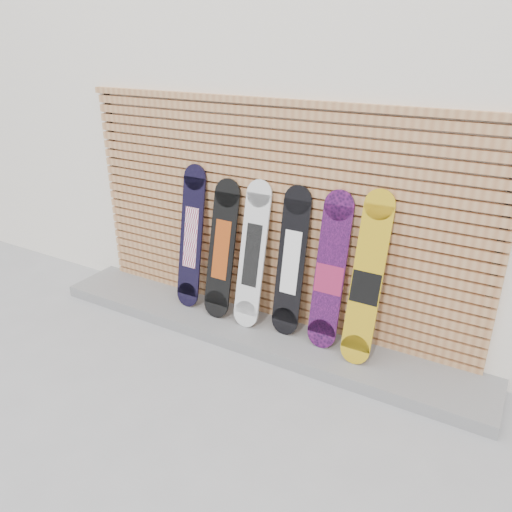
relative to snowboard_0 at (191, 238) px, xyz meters
The scene contains 10 objects.
ground 1.53m from the snowboard_0, 38.72° to the right, with size 80.00×80.00×0.00m, color #99999C.
building 3.23m from the snowboard_0, 61.22° to the left, with size 12.00×5.00×3.60m, color white.
concrete_step 1.17m from the snowboard_0, ahead, with size 4.60×0.70×0.12m, color gray.
slat_wall 0.92m from the snowboard_0, 12.07° to the left, with size 4.26×0.08×2.29m.
snowboard_0 is the anchor object (origin of this frame).
snowboard_1 0.40m from the snowboard_0, ahead, with size 0.29×0.35×1.41m.
snowboard_2 0.75m from the snowboard_0, ahead, with size 0.27×0.35×1.44m.
snowboard_3 1.15m from the snowboard_0, ahead, with size 0.27×0.28×1.44m.
snowboard_4 1.55m from the snowboard_0, ahead, with size 0.28×0.31×1.46m.
snowboard_5 1.91m from the snowboard_0, ahead, with size 0.27×0.40×1.52m.
Camera 1 is at (2.01, -3.06, 2.79)m, focal length 35.00 mm.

